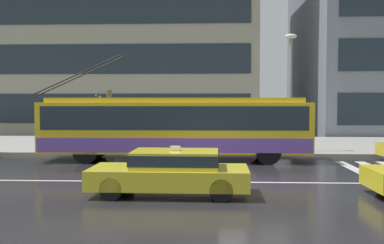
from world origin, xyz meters
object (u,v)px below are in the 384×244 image
Objects in this scene: taxi_oncoming_near at (172,170)px; street_tree_bare at (109,116)px; pedestrian_at_shelter at (146,131)px; pedestrian_waiting_by_pole at (136,131)px; trolleybus at (176,126)px; bus_shelter at (145,112)px; pedestrian_walking_past at (159,118)px; street_lamp at (290,81)px; pedestrian_approaching_curb at (250,118)px.

street_tree_bare is (-4.47, 11.43, 1.16)m from taxi_oncoming_near.
pedestrian_waiting_by_pole is (-0.38, -0.84, 0.05)m from pedestrian_at_shelter.
trolleybus is at bearing -61.13° from pedestrian_at_shelter.
bus_shelter is 2.09m from street_tree_bare.
pedestrian_at_shelter is 0.96× the size of pedestrian_waiting_by_pole.
pedestrian_waiting_by_pole is at bearing 131.63° from trolleybus.
pedestrian_walking_past is 7.32m from street_lamp.
street_lamp reaches higher than bus_shelter.
bus_shelter reaches higher than pedestrian_at_shelter.
trolleybus is 4.50m from bus_shelter.
pedestrian_at_shelter is at bearing -79.07° from bus_shelter.
taxi_oncoming_near is at bearing -81.42° from pedestrian_walking_past.
street_lamp is at bearing -14.55° from pedestrian_walking_past.
trolleybus is at bearing -48.37° from pedestrian_waiting_by_pole.
pedestrian_approaching_curb is at bearing 6.22° from pedestrian_at_shelter.
pedestrian_approaching_curb is (3.16, 11.01, 1.07)m from taxi_oncoming_near.
taxi_oncoming_near is 11.48m from street_lamp.
trolleybus is 2.99× the size of bus_shelter.
street_lamp is (7.38, -0.56, 2.57)m from pedestrian_at_shelter.
pedestrian_at_shelter is at bearing 118.87° from trolleybus.
street_lamp is 9.85m from street_tree_bare.
pedestrian_approaching_curb is 0.34× the size of street_lamp.
pedestrian_at_shelter is at bearing 175.70° from street_lamp.
street_tree_bare is at bearing 111.37° from taxi_oncoming_near.
street_lamp is (6.83, -1.77, 1.92)m from pedestrian_walking_past.
bus_shelter reaches higher than pedestrian_waiting_by_pole.
pedestrian_waiting_by_pole is (-0.26, -1.49, -0.95)m from bus_shelter.
street_tree_bare is at bearing -175.73° from pedestrian_walking_past.
street_lamp is at bearing 62.76° from taxi_oncoming_near.
bus_shelter is 2.08× the size of pedestrian_approaching_curb.
bus_shelter is 0.71× the size of street_lamp.
pedestrian_at_shelter is at bearing 65.50° from pedestrian_waiting_by_pole.
pedestrian_waiting_by_pole is at bearing 105.68° from taxi_oncoming_near.
pedestrian_walking_past is (0.55, 1.22, 0.66)m from pedestrian_at_shelter.
trolleybus is 7.13m from taxi_oncoming_near.
pedestrian_walking_past is at bearing 98.58° from taxi_oncoming_near.
bus_shelter is 2.10× the size of pedestrian_walking_past.
pedestrian_waiting_by_pole is at bearing -99.78° from bus_shelter.
bus_shelter is (-1.97, 4.01, 0.53)m from trolleybus.
pedestrian_walking_past reaches higher than taxi_oncoming_near.
street_lamp reaches higher than pedestrian_approaching_curb.
taxi_oncoming_near is 10.68m from pedestrian_at_shelter.
trolleybus reaches higher than pedestrian_at_shelter.
street_tree_bare is at bearing 169.95° from bus_shelter.
pedestrian_waiting_by_pole is 0.29× the size of street_lamp.
trolleybus is 4.76m from pedestrian_walking_past.
trolleybus is 5.36m from pedestrian_approaching_curb.
trolleybus is at bearing -47.39° from street_tree_bare.
trolleybus is 6.21× the size of pedestrian_approaching_curb.
taxi_oncoming_near is at bearing -77.52° from pedestrian_at_shelter.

